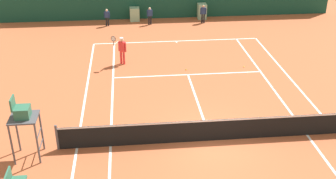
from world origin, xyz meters
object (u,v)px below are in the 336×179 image
object	(u,v)px
umpire_chair	(23,117)
ball_kid_left_post	(203,13)
player_on_baseline	(122,48)
tennis_ball_by_sideline	(244,67)
ball_kid_right_post	(107,16)
ball_kid_centre_post	(150,15)
tennis_ball_near_service_line	(186,69)

from	to	relation	value
umpire_chair	ball_kid_left_post	bearing A→B (deg)	149.13
player_on_baseline	ball_kid_left_post	world-z (taller)	player_on_baseline
umpire_chair	tennis_ball_by_sideline	size ratio (longest dim) A/B	37.16
player_on_baseline	tennis_ball_by_sideline	distance (m)	6.91
ball_kid_left_post	player_on_baseline	bearing A→B (deg)	58.21
ball_kid_right_post	ball_kid_left_post	distance (m)	6.94
ball_kid_centre_post	tennis_ball_near_service_line	bearing A→B (deg)	90.91
ball_kid_centre_post	tennis_ball_by_sideline	world-z (taller)	ball_kid_centre_post
ball_kid_centre_post	tennis_ball_by_sideline	bearing A→B (deg)	110.72
player_on_baseline	umpire_chair	bearing A→B (deg)	94.95
umpire_chair	ball_kid_right_post	distance (m)	15.99
player_on_baseline	tennis_ball_by_sideline	bearing A→B (deg)	-162.55
tennis_ball_near_service_line	umpire_chair	bearing A→B (deg)	-133.37
player_on_baseline	tennis_ball_near_service_line	world-z (taller)	player_on_baseline
player_on_baseline	tennis_ball_by_sideline	size ratio (longest dim) A/B	26.54
ball_kid_left_post	ball_kid_centre_post	world-z (taller)	ball_kid_left_post
tennis_ball_near_service_line	ball_kid_left_post	bearing A→B (deg)	73.79
ball_kid_right_post	umpire_chair	bearing A→B (deg)	81.32
player_on_baseline	ball_kid_centre_post	distance (m)	7.43
umpire_chair	ball_kid_right_post	size ratio (longest dim) A/B	2.04
umpire_chair	player_on_baseline	distance (m)	9.34
ball_kid_right_post	tennis_ball_by_sideline	xyz separation A→B (m)	(7.79, -8.30, -0.68)
player_on_baseline	ball_kid_centre_post	world-z (taller)	player_on_baseline
umpire_chair	ball_kid_centre_post	world-z (taller)	umpire_chair
umpire_chair	ball_kid_left_post	world-z (taller)	umpire_chair
ball_kid_right_post	ball_kid_centre_post	world-z (taller)	ball_kid_centre_post
ball_kid_right_post	ball_kid_centre_post	size ratio (longest dim) A/B	0.97
player_on_baseline	ball_kid_left_post	size ratio (longest dim) A/B	1.35
umpire_chair	tennis_ball_by_sideline	bearing A→B (deg)	126.01
player_on_baseline	ball_kid_centre_post	xyz separation A→B (m)	(2.02, 7.15, -0.22)
ball_kid_left_post	tennis_ball_by_sideline	world-z (taller)	ball_kid_left_post
ball_kid_right_post	ball_kid_left_post	world-z (taller)	ball_kid_left_post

